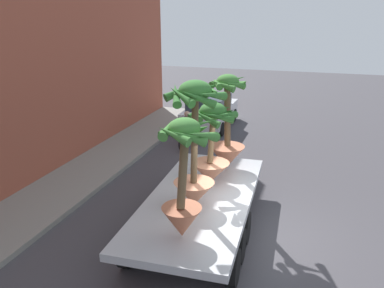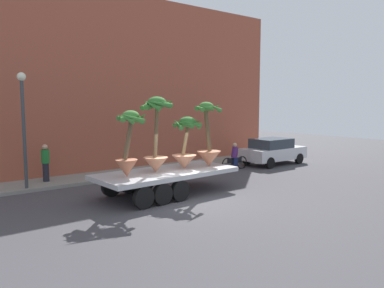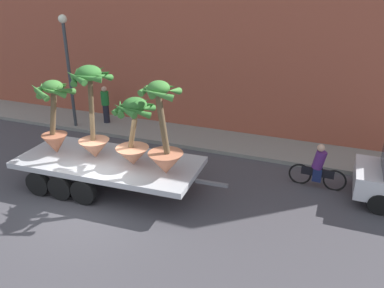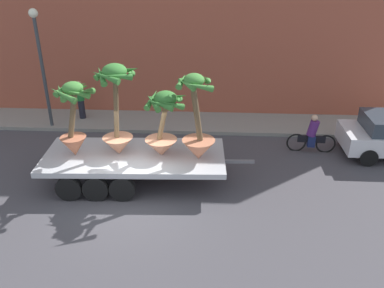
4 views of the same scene
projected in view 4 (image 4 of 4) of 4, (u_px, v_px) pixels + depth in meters
name	position (u px, v px, depth m)	size (l,w,h in m)	color
ground_plane	(132.00, 202.00, 12.36)	(60.00, 60.00, 0.00)	#423F44
sidewalk	(158.00, 122.00, 17.78)	(24.00, 2.20, 0.15)	gray
building_facade	(159.00, 6.00, 17.21)	(24.00, 1.20, 9.56)	#9E4C38
flatbed_trailer	(127.00, 160.00, 13.16)	(6.93, 2.76, 0.98)	#B7BABF
potted_palm_rear	(74.00, 121.00, 12.47)	(1.21, 1.22, 2.48)	#B26647
potted_palm_middle	(197.00, 128.00, 12.33)	(1.20, 1.19, 2.80)	#C17251
potted_palm_front	(163.00, 127.00, 12.56)	(1.42, 1.39, 2.18)	tan
potted_palm_extra	(117.00, 112.00, 12.46)	(1.45, 1.50, 3.00)	tan
cyclist	(312.00, 136.00, 15.10)	(1.84, 0.36, 1.54)	black
pedestrian_near_gate	(81.00, 99.00, 17.61)	(0.36, 0.36, 1.71)	black
street_lamp	(40.00, 54.00, 15.89)	(0.36, 0.36, 4.83)	#383D42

